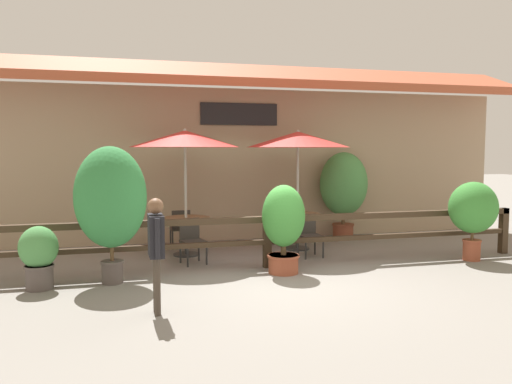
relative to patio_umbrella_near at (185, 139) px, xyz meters
name	(u,v)px	position (x,y,z in m)	size (l,w,h in m)	color
ground_plane	(285,282)	(1.32, -2.51, -2.38)	(60.00, 60.00, 0.00)	gray
building_facade	(233,150)	(1.32, 1.60, -0.21)	(14.28, 1.49, 4.23)	tan
patio_railing	(267,230)	(1.32, -1.46, -1.68)	(10.40, 0.14, 0.95)	#3D2D1E
patio_umbrella_near	(185,139)	(0.00, 0.00, 0.00)	(2.22, 2.22, 2.59)	#B7B2A8
dining_table_near	(186,225)	(0.00, 0.00, -1.75)	(0.98, 0.98, 0.78)	olive
chair_near_streetside	(192,239)	(0.02, -0.77, -1.90)	(0.51, 0.51, 0.85)	#332D28
chair_near_wallside	(180,227)	(-0.04, 0.76, -1.90)	(0.43, 0.43, 0.85)	#332D28
patio_umbrella_middle	(298,140)	(2.42, 0.03, 0.00)	(2.22, 2.22, 2.59)	#B7B2A8
dining_table_middle	(297,221)	(2.42, 0.03, -1.75)	(0.98, 0.98, 0.78)	olive
chair_middle_streetside	(309,233)	(2.40, -0.74, -1.90)	(0.45, 0.45, 0.85)	#332D28
chair_middle_wallside	(284,223)	(2.36, 0.79, -1.90)	(0.48, 0.48, 0.85)	#332D28
potted_plant_corner_fern	(473,210)	(5.36, -1.88, -1.38)	(0.95, 0.86, 1.54)	#9E4C33
potted_plant_entrance_palm	(39,255)	(-2.49, -1.95, -1.83)	(0.59, 0.53, 0.99)	#564C47
potted_plant_tall_tropical	(111,199)	(-1.41, -1.86, -1.00)	(1.14, 1.03, 2.22)	#564C47
potted_plant_broad_leaf	(284,223)	(1.48, -1.92, -1.49)	(0.76, 0.68, 1.55)	#9E4C33
potted_plant_small_flowering	(344,186)	(3.96, 1.04, -1.10)	(1.17, 1.05, 2.10)	brown
pedestrian	(156,240)	(-0.80, -3.59, -1.39)	(0.21, 0.54, 1.54)	#42382D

